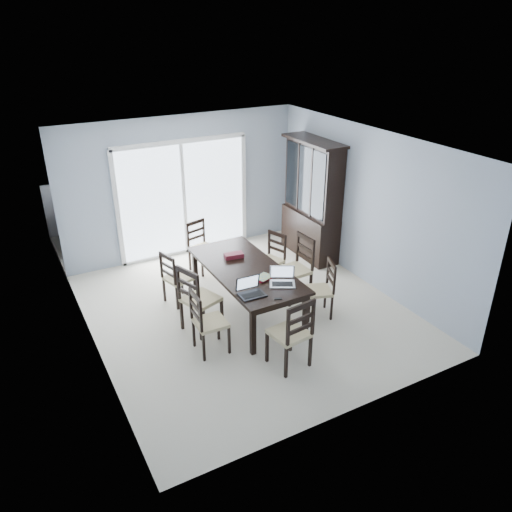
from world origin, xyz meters
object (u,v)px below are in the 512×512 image
object	(u,v)px
chair_end_far	(200,241)
china_hutch	(312,201)
chair_right_mid	(299,261)
cell_phone	(278,299)
chair_right_near	(324,283)
chair_left_near	(204,316)
game_box	(234,256)
dining_table	(246,273)
hot_tub	(129,219)
chair_right_far	(273,253)
laptop_dark	(252,292)
laptop_silver	(282,281)
chair_left_far	(174,273)
chair_end_near	(294,327)
chair_left_mid	(195,293)

from	to	relation	value
chair_end_far	china_hutch	bearing A→B (deg)	152.55
chair_right_mid	cell_phone	world-z (taller)	chair_right_mid
chair_right_near	chair_left_near	bearing A→B (deg)	110.49
game_box	chair_end_far	bearing A→B (deg)	92.17
chair_right_mid	cell_phone	size ratio (longest dim) A/B	11.80
dining_table	hot_tub	world-z (taller)	hot_tub
chair_right_mid	chair_right_far	xyz separation A→B (m)	(-0.11, 0.61, -0.09)
laptop_dark	laptop_silver	distance (m)	0.51
china_hutch	chair_left_far	size ratio (longest dim) A/B	2.15
chair_left_near	laptop_dark	distance (m)	0.72
laptop_silver	chair_end_far	bearing A→B (deg)	125.43
laptop_silver	chair_right_near	bearing A→B (deg)	33.92
chair_left_far	chair_end_near	bearing A→B (deg)	3.36
chair_end_far	hot_tub	xyz separation A→B (m)	(-0.74, 1.90, -0.11)
dining_table	laptop_dark	distance (m)	0.82
dining_table	china_hutch	size ratio (longest dim) A/B	1.00
china_hutch	game_box	bearing A→B (deg)	-157.29
chair_left_near	chair_right_far	size ratio (longest dim) A/B	1.06
hot_tub	cell_phone	bearing A→B (deg)	-80.72
chair_left_far	hot_tub	distance (m)	2.82
chair_right_mid	hot_tub	world-z (taller)	chair_right_mid
chair_right_mid	chair_left_near	bearing A→B (deg)	106.21
chair_left_far	laptop_silver	distance (m)	1.83
chair_right_near	chair_end_far	size ratio (longest dim) A/B	0.98
dining_table	chair_end_far	xyz separation A→B (m)	(-0.05, 1.67, -0.12)
dining_table	chair_left_mid	distance (m)	0.89
chair_right_near	cell_phone	bearing A→B (deg)	129.75
dining_table	china_hutch	world-z (taller)	china_hutch
chair_left_mid	chair_right_far	world-z (taller)	chair_left_mid
dining_table	chair_right_far	bearing A→B (deg)	36.80
cell_phone	hot_tub	world-z (taller)	hot_tub
chair_end_near	laptop_dark	xyz separation A→B (m)	(-0.19, 0.76, 0.19)
china_hutch	laptop_silver	size ratio (longest dim) A/B	5.15
game_box	chair_right_far	bearing A→B (deg)	15.16
china_hutch	chair_right_mid	xyz separation A→B (m)	(-1.06, -1.23, -0.44)
chair_right_mid	chair_end_far	world-z (taller)	chair_right_mid
chair_right_far	game_box	distance (m)	0.91
chair_right_far	laptop_silver	xyz separation A→B (m)	(-0.63, -1.33, 0.27)
cell_phone	chair_left_far	bearing A→B (deg)	139.76
chair_end_near	chair_right_near	bearing A→B (deg)	31.91
chair_right_far	china_hutch	bearing A→B (deg)	-81.78
dining_table	cell_phone	bearing A→B (deg)	-92.35
china_hutch	hot_tub	world-z (taller)	china_hutch
chair_right_far	chair_end_far	size ratio (longest dim) A/B	0.98
china_hutch	chair_right_near	bearing A→B (deg)	-118.85
chair_left_near	hot_tub	size ratio (longest dim) A/B	0.54
laptop_dark	game_box	world-z (taller)	laptop_dark
china_hutch	hot_tub	xyz separation A→B (m)	(-2.81, 2.32, -0.63)
dining_table	china_hutch	bearing A→B (deg)	31.71
dining_table	chair_right_far	xyz separation A→B (m)	(0.85, 0.63, -0.13)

